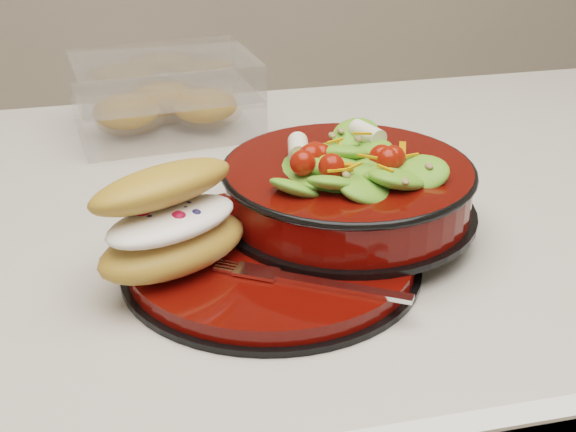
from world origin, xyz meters
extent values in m
cube|color=beige|center=(0.00, 0.00, 0.88)|extent=(1.24, 0.74, 0.04)
cylinder|color=black|center=(-0.19, -0.13, 0.90)|extent=(0.26, 0.26, 0.01)
cylinder|color=#500602|center=(-0.19, -0.13, 0.91)|extent=(0.25, 0.25, 0.01)
torus|color=black|center=(-0.18, -0.14, 0.92)|extent=(0.14, 0.14, 0.01)
cylinder|color=black|center=(-0.11, -0.08, 0.92)|extent=(0.24, 0.24, 0.01)
cylinder|color=#500602|center=(-0.11, -0.08, 0.95)|extent=(0.23, 0.23, 0.04)
torus|color=black|center=(-0.11, -0.08, 0.97)|extent=(0.24, 0.24, 0.01)
ellipsoid|color=#4E8224|center=(-0.11, -0.08, 0.96)|extent=(0.19, 0.19, 0.08)
sphere|color=#B51207|center=(-0.06, -0.08, 1.01)|extent=(0.02, 0.02, 0.02)
sphere|color=#B51207|center=(-0.08, -0.05, 1.01)|extent=(0.02, 0.02, 0.02)
sphere|color=#B51207|center=(-0.11, -0.03, 1.01)|extent=(0.02, 0.02, 0.02)
sphere|color=#B51207|center=(-0.14, -0.05, 1.01)|extent=(0.02, 0.02, 0.02)
sphere|color=#B51207|center=(-0.16, -0.08, 1.01)|extent=(0.02, 0.02, 0.02)
sphere|color=#B51207|center=(-0.14, -0.11, 1.01)|extent=(0.02, 0.02, 0.02)
sphere|color=#B51207|center=(-0.11, -0.13, 1.01)|extent=(0.02, 0.02, 0.02)
sphere|color=#B51207|center=(-0.08, -0.11, 1.01)|extent=(0.02, 0.02, 0.02)
cylinder|color=silver|center=(-0.08, -0.04, 1.01)|extent=(0.04, 0.04, 0.02)
cylinder|color=silver|center=(-0.15, -0.06, 1.01)|extent=(0.04, 0.04, 0.02)
cube|color=orange|center=(-0.13, -0.11, 1.01)|extent=(0.03, 0.03, 0.01)
cube|color=orange|center=(-0.06, -0.09, 1.01)|extent=(0.03, 0.02, 0.01)
ellipsoid|color=#C7853C|center=(-0.28, -0.14, 0.94)|extent=(0.16, 0.13, 0.04)
ellipsoid|color=white|center=(-0.28, -0.14, 0.96)|extent=(0.14, 0.11, 0.02)
ellipsoid|color=#C7853C|center=(-0.28, -0.12, 0.99)|extent=(0.15, 0.12, 0.03)
sphere|color=red|center=(-0.30, -0.14, 0.97)|extent=(0.01, 0.01, 0.01)
sphere|color=red|center=(-0.27, -0.15, 0.97)|extent=(0.01, 0.01, 0.01)
sphere|color=#191947|center=(-0.29, -0.14, 0.97)|extent=(0.01, 0.01, 0.01)
sphere|color=#191947|center=(-0.27, -0.14, 0.97)|extent=(0.01, 0.01, 0.01)
sphere|color=#191947|center=(-0.28, -0.15, 0.97)|extent=(0.01, 0.01, 0.01)
sphere|color=#191947|center=(-0.26, -0.15, 0.97)|extent=(0.01, 0.01, 0.01)
sphere|color=#191947|center=(-0.30, -0.15, 0.97)|extent=(0.01, 0.01, 0.01)
sphere|color=#191947|center=(-0.26, -0.13, 0.97)|extent=(0.01, 0.01, 0.01)
cube|color=silver|center=(-0.15, -0.21, 0.92)|extent=(0.10, 0.07, 0.00)
cube|color=silver|center=(-0.21, -0.17, 0.92)|extent=(0.04, 0.04, 0.00)
cube|color=white|center=(-0.25, 0.24, 0.93)|extent=(0.23, 0.18, 0.05)
cube|color=white|center=(-0.25, 0.24, 0.97)|extent=(0.23, 0.18, 0.04)
ellipsoid|color=#C7853C|center=(-0.30, 0.24, 0.93)|extent=(0.08, 0.07, 0.04)
ellipsoid|color=#C7853C|center=(-0.20, 0.24, 0.93)|extent=(0.08, 0.07, 0.04)
ellipsoid|color=#C7853C|center=(-0.25, 0.28, 0.93)|extent=(0.08, 0.07, 0.04)
camera|label=1|loc=(-0.32, -0.73, 1.26)|focal=50.00mm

